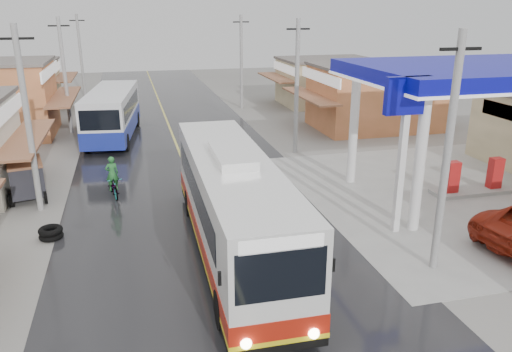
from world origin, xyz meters
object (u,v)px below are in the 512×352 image
object	(u,v)px
coach_bus	(232,205)
tyre_stack	(51,233)
second_bus	(112,113)
tricycle_near	(26,178)
cyclist	(113,183)

from	to	relation	value
coach_bus	tyre_stack	bearing A→B (deg)	157.28
coach_bus	tyre_stack	xyz separation A→B (m)	(-6.65, 2.92, -1.65)
second_bus	tricycle_near	bearing A→B (deg)	-102.09
second_bus	cyclist	distance (m)	11.66
coach_bus	cyclist	bearing A→B (deg)	122.51
cyclist	tyre_stack	world-z (taller)	cyclist
coach_bus	cyclist	size ratio (longest dim) A/B	6.16
coach_bus	second_bus	world-z (taller)	coach_bus
coach_bus	tyre_stack	world-z (taller)	coach_bus
cyclist	tricycle_near	xyz separation A→B (m)	(-3.90, 0.67, 0.39)
tyre_stack	cyclist	bearing A→B (deg)	60.60
second_bus	tricycle_near	distance (m)	11.59
coach_bus	cyclist	distance (m)	8.36
coach_bus	tricycle_near	size ratio (longest dim) A/B	5.03
tricycle_near	cyclist	bearing A→B (deg)	-21.75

